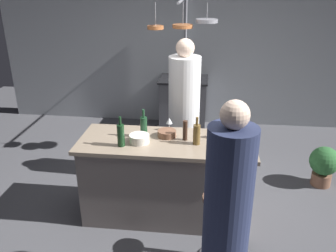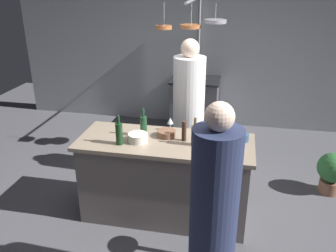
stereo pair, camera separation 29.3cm
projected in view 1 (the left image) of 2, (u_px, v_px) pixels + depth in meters
ground_plane at (166, 213)px, 3.96m from camera, size 9.00×9.00×0.00m
back_wall at (186, 49)px, 6.07m from camera, size 6.40×0.16×2.60m
kitchen_island at (166, 178)px, 3.79m from camera, size 1.80×0.72×0.90m
stove_range at (183, 104)px, 6.03m from camera, size 0.80×0.64×0.89m
chef at (184, 118)px, 4.37m from camera, size 0.38×0.38×1.80m
bar_stool_right at (215, 225)px, 3.19m from camera, size 0.28×0.28×0.68m
guest_right at (227, 215)px, 2.67m from camera, size 0.36×0.36×1.70m
overhead_pot_rack at (185, 35)px, 4.97m from camera, size 0.89×1.51×2.17m
potted_plant at (324, 164)px, 4.40m from camera, size 0.36×0.36×0.52m
pepper_mill at (185, 130)px, 3.59m from camera, size 0.05×0.05×0.21m
wine_bottle_amber at (197, 134)px, 3.50m from camera, size 0.07×0.07×0.29m
wine_bottle_red at (121, 135)px, 3.46m from camera, size 0.07×0.07×0.31m
wine_bottle_green at (144, 127)px, 3.66m from camera, size 0.07×0.07×0.30m
wine_glass_near_left_guest at (216, 129)px, 3.64m from camera, size 0.07×0.07×0.15m
wine_glass_near_right_guest at (169, 121)px, 3.82m from camera, size 0.07×0.07×0.15m
mixing_bowl_wooden at (167, 134)px, 3.70m from camera, size 0.19×0.19×0.07m
mixing_bowl_blue at (241, 135)px, 3.66m from camera, size 0.14×0.14×0.07m
mixing_bowl_ceramic at (139, 139)px, 3.56m from camera, size 0.20×0.20×0.08m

